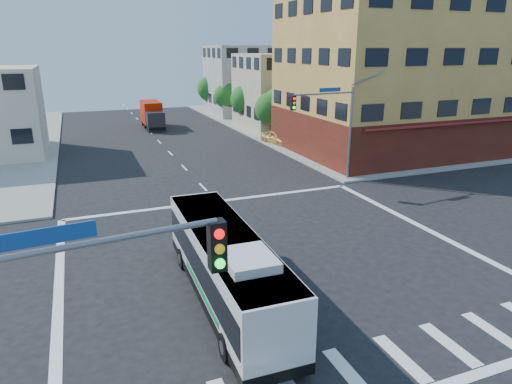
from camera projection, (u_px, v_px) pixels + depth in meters
name	position (u px, v px, depth m)	size (l,w,h in m)	color
ground	(275.00, 261.00, 21.62)	(120.00, 120.00, 0.00)	black
sidewalk_ne	(401.00, 118.00, 64.85)	(50.00, 50.00, 0.15)	gray
corner_building_ne	(390.00, 90.00, 43.20)	(18.10, 15.44, 14.00)	gold
building_east_near	(291.00, 92.00, 56.32)	(12.06, 10.06, 9.00)	#BBB08F
building_east_far	(250.00, 80.00, 68.59)	(12.06, 10.06, 10.00)	#ACACA7
signal_mast_ne	(332.00, 116.00, 32.70)	(7.91, 1.13, 8.07)	slate
signal_mast_sw	(34.00, 346.00, 7.51)	(7.91, 1.01, 8.07)	slate
street_tree_a	(272.00, 106.00, 49.46)	(3.60, 3.60, 5.53)	#351E13
street_tree_b	(247.00, 98.00, 56.51)	(3.80, 3.80, 5.79)	#351E13
street_tree_c	(227.00, 94.00, 63.69)	(3.40, 3.40, 5.29)	#351E13
street_tree_d	(211.00, 87.00, 70.66)	(4.00, 4.00, 6.03)	#351E13
transit_bus	(226.00, 265.00, 17.77)	(2.58, 10.84, 3.20)	black
box_truck	(152.00, 116.00, 57.01)	(2.29, 7.26, 3.25)	#222328
parked_car	(277.00, 138.00, 47.63)	(1.67, 4.16, 1.42)	#DFAD4F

